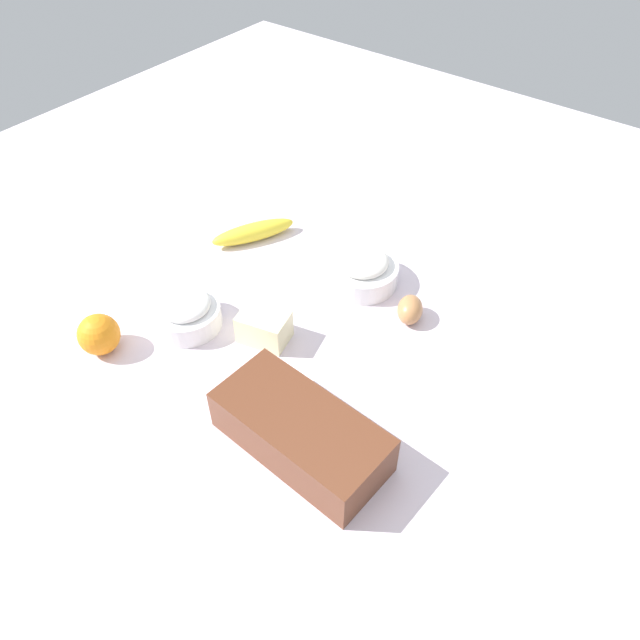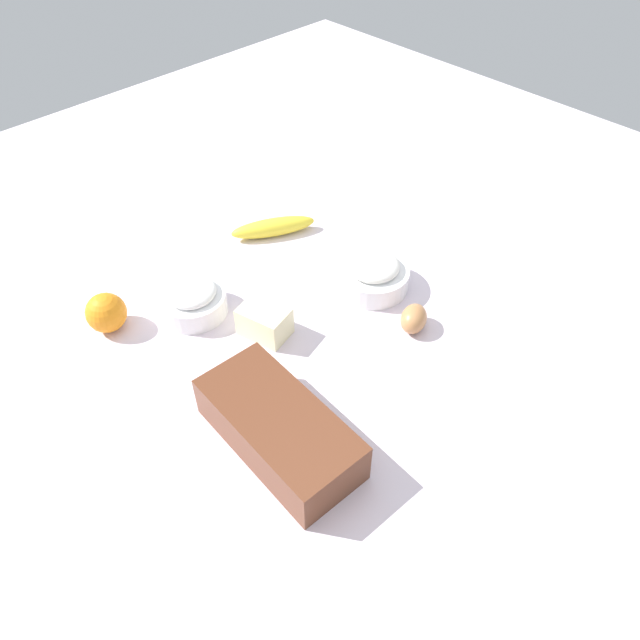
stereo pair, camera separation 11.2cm
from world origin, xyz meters
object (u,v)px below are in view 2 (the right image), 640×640
at_px(loaf_pan, 279,428).
at_px(sugar_bowl, 192,299).
at_px(egg_near_butter, 414,319).
at_px(flour_bowl, 373,274).
at_px(banana, 273,227).
at_px(orange_fruit, 106,313).
at_px(butter_block, 265,322).

height_order(loaf_pan, sugar_bowl, loaf_pan).
bearing_deg(egg_near_butter, flour_bowl, -13.79).
bearing_deg(banana, orange_fruit, 90.47).
distance_m(sugar_bowl, banana, 0.29).
bearing_deg(egg_near_butter, orange_fruit, 45.51).
height_order(loaf_pan, butter_block, loaf_pan).
distance_m(loaf_pan, banana, 0.56).
xyz_separation_m(loaf_pan, banana, (0.43, -0.36, -0.02)).
xyz_separation_m(flour_bowl, sugar_bowl, (0.19, 0.31, -0.00)).
bearing_deg(sugar_bowl, egg_near_butter, -140.31).
relative_size(sugar_bowl, orange_fruit, 1.71).
bearing_deg(banana, sugar_bowl, 106.29).
distance_m(banana, orange_fruit, 0.42).
bearing_deg(sugar_bowl, flour_bowl, -122.29).
xyz_separation_m(banana, butter_block, (-0.22, 0.22, 0.01)).
height_order(flour_bowl, egg_near_butter, flour_bowl).
height_order(loaf_pan, banana, loaf_pan).
distance_m(banana, egg_near_butter, 0.41).
relative_size(loaf_pan, orange_fruit, 3.77).
xyz_separation_m(flour_bowl, butter_block, (0.05, 0.24, -0.00)).
height_order(sugar_bowl, orange_fruit, orange_fruit).
relative_size(banana, orange_fruit, 2.50).
bearing_deg(flour_bowl, butter_block, 78.09).
bearing_deg(sugar_bowl, orange_fruit, 61.13).
bearing_deg(butter_block, flour_bowl, -101.91).
distance_m(sugar_bowl, egg_near_butter, 0.43).
height_order(flour_bowl, butter_block, flour_bowl).
relative_size(flour_bowl, banana, 0.78).
distance_m(loaf_pan, flour_bowl, 0.42).
relative_size(loaf_pan, flour_bowl, 1.95).
height_order(banana, butter_block, butter_block).
height_order(sugar_bowl, egg_near_butter, sugar_bowl).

